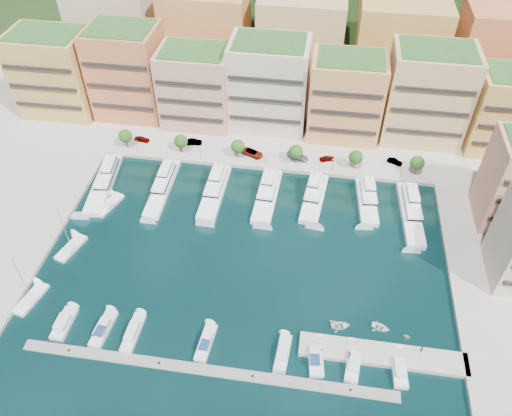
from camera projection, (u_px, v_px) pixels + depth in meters
The scene contains 58 objects.
ground at pixel (247, 253), 114.82m from camera, with size 400.00×400.00×0.00m, color black.
north_quay at pixel (278, 107), 159.02m from camera, with size 220.00×64.00×2.00m, color #9E998E.
hillside at pixel (293, 40), 193.23m from camera, with size 240.00×40.00×58.00m, color #1F3817.
south_pontoon at pixel (205, 370), 93.75m from camera, with size 72.00×2.20×0.35m, color gray.
finger_pier at pixel (382, 356), 95.91m from camera, with size 32.00×5.00×2.00m, color #9E998E.
apartment_0 at pixel (55, 73), 148.33m from camera, with size 22.00×16.50×24.80m.
apartment_1 at pixel (128, 72), 146.69m from camera, with size 20.00×16.50×26.80m.
apartment_2 at pixel (196, 87), 144.40m from camera, with size 20.00×15.50×22.80m.
apartment_3 at pixel (269, 84), 142.52m from camera, with size 22.00×16.50×25.80m.
apartment_4 at pixel (346, 97), 139.43m from camera, with size 20.00×15.50×23.80m.
apartment_5 at pixel (427, 95), 137.45m from camera, with size 22.00×16.50×26.80m.
apartment_6 at pixel (509, 111), 135.04m from camera, with size 20.00×15.50×22.80m.
backblock_0 at pixel (117, 31), 162.40m from camera, with size 26.00×18.00×30.00m, color beige.
backblock_1 at pixel (207, 38), 159.17m from camera, with size 26.00×18.00×30.00m, color #DB9A52.
backblock_2 at pixel (300, 44), 155.94m from camera, with size 26.00×18.00×30.00m, color tan.
backblock_3 at pixel (398, 51), 152.72m from camera, with size 26.00×18.00×30.00m, color gold.
backblock_4 at pixel (500, 58), 149.49m from camera, with size 26.00×18.00×30.00m, color #BC693E.
tree_0 at pixel (125, 136), 139.71m from camera, with size 3.80×3.80×5.65m.
tree_1 at pixel (181, 141), 137.99m from camera, with size 3.80×3.80×5.65m.
tree_2 at pixel (238, 146), 136.27m from camera, with size 3.80×3.80×5.65m.
tree_3 at pixel (296, 152), 134.55m from camera, with size 3.80×3.80×5.65m.
tree_4 at pixel (356, 157), 132.83m from camera, with size 3.80×3.80×5.65m.
tree_5 at pixel (417, 163), 131.11m from camera, with size 3.80×3.80×5.65m.
lamppost_0 at pixel (137, 145), 138.28m from camera, with size 0.30×0.30×4.20m.
lamppost_1 at pixel (200, 151), 136.34m from camera, with size 0.30×0.30×4.20m.
lamppost_2 at pixel (266, 157), 134.41m from camera, with size 0.30×0.30×4.20m.
lamppost_3 at pixel (333, 163), 132.47m from camera, with size 0.30×0.30×4.20m.
lamppost_4 at pixel (402, 170), 130.54m from camera, with size 0.30×0.30×4.20m.
yacht_0 at pixel (105, 180), 131.44m from camera, with size 7.37×23.76×7.30m.
yacht_1 at pixel (163, 185), 130.16m from camera, with size 4.40×22.23×7.30m.
yacht_2 at pixel (215, 189), 129.00m from camera, with size 5.03×21.16×7.30m.
yacht_3 at pixel (268, 193), 127.91m from camera, with size 5.69×20.13×7.30m.
yacht_4 at pixel (314, 196), 127.21m from camera, with size 6.56×18.68×7.30m.
yacht_5 at pixel (367, 199), 126.32m from camera, with size 5.79×16.85×7.30m.
yacht_6 at pixel (410, 210), 123.29m from camera, with size 5.65×22.53×7.30m.
cruiser_0 at pixel (64, 324), 100.50m from camera, with size 2.95×7.68×2.55m.
cruiser_1 at pixel (103, 329), 99.57m from camera, with size 3.28×8.70×2.66m.
cruiser_2 at pixel (133, 333), 98.93m from camera, with size 2.68×9.04×2.55m.
cruiser_4 at pixel (206, 343), 97.32m from camera, with size 3.08×8.34×2.66m.
cruiser_6 at pixel (283, 353), 95.72m from camera, with size 2.94×7.98×2.55m.
cruiser_7 at pixel (316, 358), 95.02m from camera, with size 3.67×8.24×2.66m.
cruiser_8 at pixel (353, 363), 94.28m from camera, with size 3.39×8.53×2.55m.
cruiser_9 at pixel (399, 369), 93.37m from camera, with size 3.00×7.95×2.55m.
sailboat_0 at pixel (31, 299), 105.06m from camera, with size 4.65×8.91×13.20m.
sailboat_1 at pixel (71, 248), 115.39m from camera, with size 5.11×8.94×13.20m.
sailboat_2 at pixel (109, 205), 125.83m from camera, with size 5.46×9.30×13.20m.
tender_0 at pixel (341, 326), 100.30m from camera, with size 2.79×3.91×0.81m, color white.
tender_2 at pixel (381, 327), 100.03m from camera, with size 2.68×3.75×0.78m, color white.
tender_3 at pixel (407, 336), 98.57m from camera, with size 1.26×1.46×0.77m, color beige.
tender_1 at pixel (333, 322), 100.89m from camera, with size 1.40×1.62×0.86m, color beige.
car_0 at pixel (142, 139), 143.82m from camera, with size 1.71×4.26×1.45m, color gray.
car_1 at pixel (193, 142), 142.68m from camera, with size 1.67×4.78×1.57m, color gray.
car_2 at pixel (253, 153), 138.93m from camera, with size 2.78×6.03×1.68m, color gray.
car_3 at pixel (298, 156), 137.89m from camera, with size 2.41×5.93×1.72m, color gray.
car_4 at pixel (327, 158), 137.36m from camera, with size 1.67×4.15×1.41m, color gray.
car_5 at pixel (395, 162), 136.39m from camera, with size 1.44×4.12×1.36m, color gray.
person_0 at pixel (350, 356), 93.96m from camera, with size 0.58×0.38×1.59m, color navy.
person_1 at pixel (421, 349), 94.93m from camera, with size 0.79×0.61×1.62m, color #4F332F.
Camera 1 is at (13.33, -74.46, 87.01)m, focal length 35.00 mm.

